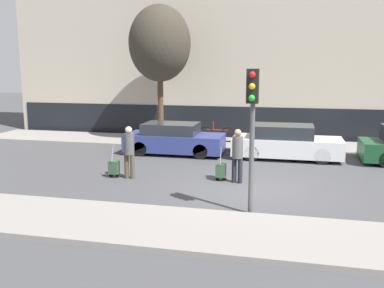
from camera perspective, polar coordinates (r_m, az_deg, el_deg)
ground_plane at (r=13.06m, az=8.09°, el=-5.90°), size 80.00×80.00×0.00m
sidewalk_near at (r=9.51m, az=6.03°, el=-11.76°), size 28.00×2.50×0.12m
sidewalk_far at (r=19.85m, az=9.91°, el=-0.18°), size 28.00×3.00×0.12m
building_facade at (r=23.57m, az=11.01°, el=18.05°), size 28.00×3.29×13.76m
parked_car_0 at (r=17.89m, az=-2.43°, el=0.63°), size 4.07×1.73×1.30m
parked_car_1 at (r=17.36m, az=12.39°, el=0.17°), size 4.26×1.71×1.35m
pedestrian_left at (r=14.02m, az=-8.39°, el=-0.67°), size 0.35×0.34×1.72m
trolley_left at (r=14.36m, az=-10.38°, el=-3.10°), size 0.34×0.29×1.09m
pedestrian_right at (r=13.42m, az=6.08°, el=-1.14°), size 0.35×0.34×1.71m
trolley_right at (r=13.75m, az=3.87°, el=-3.55°), size 0.34×0.29×1.09m
traffic_light at (r=10.24m, az=8.04°, el=4.21°), size 0.28×0.47×3.57m
parked_bicycle at (r=20.17m, az=3.37°, el=1.37°), size 1.77×0.06×0.96m
bare_tree_near_crossing at (r=20.53m, az=-4.32°, el=13.17°), size 2.90×2.90×6.33m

